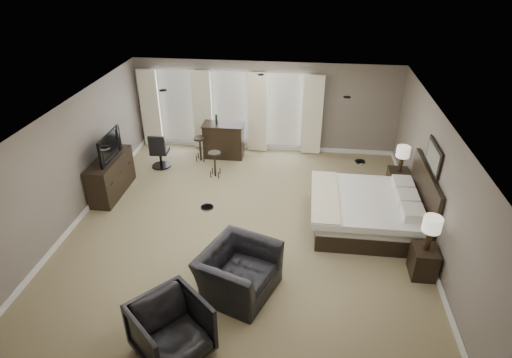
# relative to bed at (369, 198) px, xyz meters

# --- Properties ---
(room) EXTENTS (7.60, 8.60, 2.64)m
(room) POSITION_rel_bed_xyz_m (-2.58, -0.56, 0.58)
(room) COLOR #837653
(room) RESTS_ON ground
(window_bay) EXTENTS (5.25, 0.20, 2.30)m
(window_bay) POSITION_rel_bed_xyz_m (-3.58, 3.55, 0.48)
(window_bay) COLOR silver
(window_bay) RESTS_ON room
(bed) EXTENTS (2.27, 2.17, 1.44)m
(bed) POSITION_rel_bed_xyz_m (0.00, 0.00, 0.00)
(bed) COLOR silver
(bed) RESTS_ON ground
(nightstand_near) EXTENTS (0.44, 0.53, 0.58)m
(nightstand_near) POSITION_rel_bed_xyz_m (0.89, -1.45, -0.43)
(nightstand_near) COLOR black
(nightstand_near) RESTS_ON ground
(nightstand_far) EXTENTS (0.48, 0.59, 0.64)m
(nightstand_far) POSITION_rel_bed_xyz_m (0.89, 1.45, -0.40)
(nightstand_far) COLOR black
(nightstand_far) RESTS_ON ground
(lamp_near) EXTENTS (0.33, 0.33, 0.69)m
(lamp_near) POSITION_rel_bed_xyz_m (0.89, -1.45, 0.20)
(lamp_near) COLOR beige
(lamp_near) RESTS_ON nightstand_near
(lamp_far) EXTENTS (0.31, 0.31, 0.65)m
(lamp_far) POSITION_rel_bed_xyz_m (0.89, 1.45, 0.24)
(lamp_far) COLOR beige
(lamp_far) RESTS_ON nightstand_far
(wall_art) EXTENTS (0.04, 0.96, 0.56)m
(wall_art) POSITION_rel_bed_xyz_m (1.12, 0.00, 1.03)
(wall_art) COLOR slate
(wall_art) RESTS_ON room
(dresser) EXTENTS (0.53, 1.63, 0.95)m
(dresser) POSITION_rel_bed_xyz_m (-6.03, 0.67, -0.25)
(dresser) COLOR black
(dresser) RESTS_ON ground
(tv) EXTENTS (0.64, 1.11, 0.15)m
(tv) POSITION_rel_bed_xyz_m (-6.03, 0.67, 0.30)
(tv) COLOR black
(tv) RESTS_ON dresser
(armchair_near) EXTENTS (1.27, 1.53, 1.15)m
(armchair_near) POSITION_rel_bed_xyz_m (-2.43, -2.28, -0.15)
(armchair_near) COLOR black
(armchair_near) RESTS_ON ground
(armchair_far) EXTENTS (1.36, 1.37, 1.03)m
(armchair_far) POSITION_rel_bed_xyz_m (-3.21, -3.69, -0.21)
(armchair_far) COLOR black
(armchair_far) RESTS_ON ground
(bar_counter) EXTENTS (1.15, 0.60, 1.00)m
(bar_counter) POSITION_rel_bed_xyz_m (-3.69, 3.03, -0.22)
(bar_counter) COLOR black
(bar_counter) RESTS_ON ground
(bar_stool_left) EXTENTS (0.43, 0.43, 0.70)m
(bar_stool_left) POSITION_rel_bed_xyz_m (-4.30, 2.68, -0.37)
(bar_stool_left) COLOR black
(bar_stool_left) RESTS_ON ground
(bar_stool_right) EXTENTS (0.41, 0.41, 0.69)m
(bar_stool_right) POSITION_rel_bed_xyz_m (-3.70, 1.82, -0.38)
(bar_stool_right) COLOR black
(bar_stool_right) RESTS_ON ground
(desk_chair) EXTENTS (0.54, 0.54, 0.99)m
(desk_chair) POSITION_rel_bed_xyz_m (-5.29, 2.17, -0.23)
(desk_chair) COLOR black
(desk_chair) RESTS_ON ground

